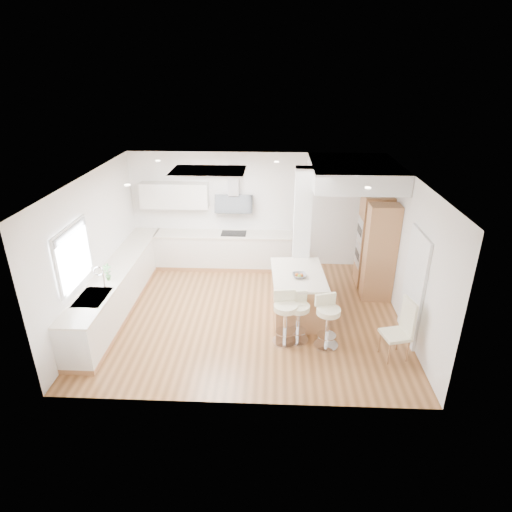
# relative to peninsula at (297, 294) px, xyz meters

# --- Properties ---
(ground) EXTENTS (6.00, 6.00, 0.00)m
(ground) POSITION_rel_peninsula_xyz_m (-0.96, -0.04, -0.47)
(ground) COLOR #9D673A
(ground) RESTS_ON ground
(ceiling) EXTENTS (6.00, 5.00, 0.02)m
(ceiling) POSITION_rel_peninsula_xyz_m (-0.96, -0.04, -0.47)
(ceiling) COLOR silver
(ceiling) RESTS_ON ground
(wall_back) EXTENTS (6.00, 0.04, 2.80)m
(wall_back) POSITION_rel_peninsula_xyz_m (-0.96, 2.46, 0.93)
(wall_back) COLOR white
(wall_back) RESTS_ON ground
(wall_left) EXTENTS (0.04, 5.00, 2.80)m
(wall_left) POSITION_rel_peninsula_xyz_m (-3.96, -0.04, 0.93)
(wall_left) COLOR white
(wall_left) RESTS_ON ground
(wall_right) EXTENTS (0.04, 5.00, 2.80)m
(wall_right) POSITION_rel_peninsula_xyz_m (2.04, -0.04, 0.93)
(wall_right) COLOR white
(wall_right) RESTS_ON ground
(skylight) EXTENTS (4.10, 2.10, 0.06)m
(skylight) POSITION_rel_peninsula_xyz_m (-1.75, 0.56, 2.30)
(skylight) COLOR white
(skylight) RESTS_ON ground
(window_left) EXTENTS (0.06, 1.28, 1.07)m
(window_left) POSITION_rel_peninsula_xyz_m (-3.91, -0.94, 1.23)
(window_left) COLOR white
(window_left) RESTS_ON ground
(doorway_right) EXTENTS (0.05, 1.00, 2.10)m
(doorway_right) POSITION_rel_peninsula_xyz_m (2.02, -0.64, 0.53)
(doorway_right) COLOR #4C443C
(doorway_right) RESTS_ON ground
(counter_left) EXTENTS (0.63, 4.50, 1.35)m
(counter_left) POSITION_rel_peninsula_xyz_m (-3.66, 0.19, -0.01)
(counter_left) COLOR #B67D4E
(counter_left) RESTS_ON ground
(counter_back) EXTENTS (3.62, 0.63, 2.50)m
(counter_back) POSITION_rel_peninsula_xyz_m (-1.87, 2.18, 0.23)
(counter_back) COLOR #B67D4E
(counter_back) RESTS_ON ground
(pillar) EXTENTS (0.35, 0.35, 2.80)m
(pillar) POSITION_rel_peninsula_xyz_m (0.09, 0.91, 0.93)
(pillar) COLOR white
(pillar) RESTS_ON ground
(soffit) EXTENTS (1.78, 2.20, 0.40)m
(soffit) POSITION_rel_peninsula_xyz_m (1.14, 1.36, 2.13)
(soffit) COLOR silver
(soffit) RESTS_ON ground
(oven_column) EXTENTS (0.63, 1.21, 2.10)m
(oven_column) POSITION_rel_peninsula_xyz_m (1.72, 1.19, 0.58)
(oven_column) COLOR #B67D4E
(oven_column) RESTS_ON ground
(peninsula) EXTENTS (1.10, 1.58, 1.00)m
(peninsula) POSITION_rel_peninsula_xyz_m (0.00, 0.00, 0.00)
(peninsula) COLOR #B67D4E
(peninsula) RESTS_ON ground
(bar_stool_a) EXTENTS (0.50, 0.50, 0.99)m
(bar_stool_a) POSITION_rel_peninsula_xyz_m (-0.26, -0.94, 0.09)
(bar_stool_a) COLOR silver
(bar_stool_a) RESTS_ON ground
(bar_stool_b) EXTENTS (0.49, 0.49, 0.94)m
(bar_stool_b) POSITION_rel_peninsula_xyz_m (-0.03, -0.88, 0.06)
(bar_stool_b) COLOR silver
(bar_stool_b) RESTS_ON ground
(bar_stool_c) EXTENTS (0.55, 0.55, 0.98)m
(bar_stool_c) POSITION_rel_peninsula_xyz_m (0.48, -1.02, 0.08)
(bar_stool_c) COLOR silver
(bar_stool_c) RESTS_ON ground
(dining_chair) EXTENTS (0.52, 0.52, 1.10)m
(dining_chair) POSITION_rel_peninsula_xyz_m (1.70, -1.28, 0.12)
(dining_chair) COLOR #F0EAC3
(dining_chair) RESTS_ON ground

